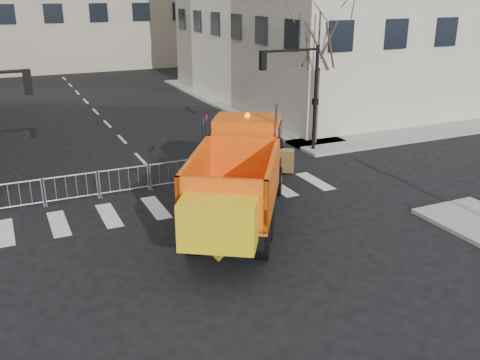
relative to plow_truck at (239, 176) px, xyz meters
name	(u,v)px	position (x,y,z in m)	size (l,w,h in m)	color
ground	(242,265)	(-1.21, -2.84, -1.81)	(120.00, 120.00, 0.00)	black
sidewalk_back	(161,178)	(-1.21, 5.66, -1.73)	(64.00, 5.00, 0.15)	gray
traffic_light_right	(315,100)	(7.29, 6.66, 0.89)	(0.18, 0.18, 5.40)	black
crowd_barriers	(149,177)	(-1.96, 4.76, -1.26)	(12.60, 0.60, 1.10)	#9EA0A5
street_tree	(317,75)	(7.99, 7.66, 1.94)	(3.00, 3.00, 7.50)	#382B21
plow_truck	(239,176)	(0.00, 0.00, 0.00)	(7.99, 10.32, 4.06)	black
cop_a	(256,156)	(2.73, 4.16, -0.80)	(0.73, 0.48, 2.00)	black
cop_b	(278,156)	(3.82, 4.16, -0.93)	(0.85, 0.66, 1.74)	black
cop_c	(264,163)	(2.76, 3.48, -0.93)	(1.02, 0.43, 1.75)	black
newspaper_box	(257,167)	(2.55, 3.66, -1.11)	(0.45, 0.40, 1.10)	maroon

